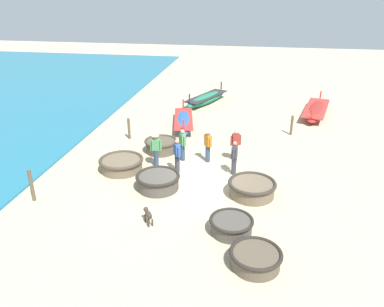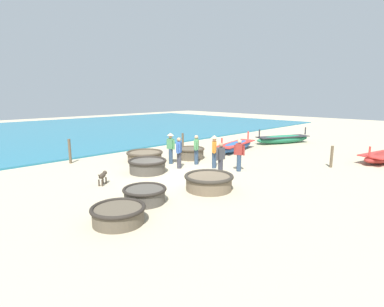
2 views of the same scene
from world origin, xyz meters
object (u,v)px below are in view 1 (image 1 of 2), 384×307
Objects in this scene: coracle_front_right at (252,188)px; long_boat_ochre_hull at (184,121)px; coracle_front_left at (161,145)px; mooring_post_mid_beach at (292,125)px; fisherman_standing_right at (236,144)px; fisherman_crouching at (183,144)px; coracle_tilted at (231,225)px; fisherman_hauling at (177,155)px; mooring_post_shoreline at (129,129)px; mooring_post_inland at (32,185)px; coracle_center at (158,181)px; long_boat_green_hull at (206,99)px; dog at (148,214)px; long_boat_blue_hull at (316,110)px; fisherman_with_hat at (234,157)px; fisherman_standing_left at (208,143)px; fisherman_by_coracle at (156,147)px; coracle_far_left at (121,164)px; coracle_beside_post at (256,258)px.

long_boat_ochre_hull is (-4.21, 7.44, -0.01)m from coracle_front_right.
coracle_front_left is 7.53m from mooring_post_mid_beach.
fisherman_crouching is (-2.48, -0.40, 0.00)m from fisherman_standing_right.
coracle_tilted is 4.99m from fisherman_hauling.
coracle_tilted is 1.30× the size of mooring_post_shoreline.
fisherman_hauling reaches higher than mooring_post_inland.
mooring_post_shoreline is at bearing 119.89° from coracle_center.
coracle_tilted is 7.79m from mooring_post_inland.
coracle_tilted is at bearing -79.08° from long_boat_green_hull.
fisherman_hauling reaches higher than long_boat_ochre_hull.
mooring_post_shoreline is at bearing 76.81° from mooring_post_inland.
dog is (0.67, -10.03, 0.05)m from long_boat_ochre_hull.
long_boat_green_hull is at bearing 168.96° from long_boat_blue_hull.
fisherman_with_hat is 1.00× the size of fisherman_crouching.
fisherman_hauling is (-1.20, -1.29, -0.12)m from fisherman_standing_left.
fisherman_with_hat is 6.12m from mooring_post_mid_beach.
fisherman_standing_left reaches higher than mooring_post_mid_beach.
fisherman_hauling is at bearing -127.09° from long_boat_blue_hull.
long_boat_green_hull is (-2.91, 15.09, 0.05)m from coracle_tilted.
mooring_post_shoreline reaches higher than long_boat_blue_hull.
coracle_front_left is 0.37× the size of long_boat_ochre_hull.
dog is at bearing -104.44° from fisherman_standing_left.
long_boat_green_hull is 15.12m from mooring_post_inland.
fisherman_standing_left reaches higher than coracle_front_left.
coracle_front_right is 4.39m from dog.
fisherman_by_coracle is (-0.90, -10.56, 0.62)m from long_boat_green_hull.
coracle_far_left is at bearing 146.53° from coracle_center.
fisherman_standing_right is 1.00× the size of fisherman_hauling.
coracle_far_left reaches higher than coracle_tilted.
coracle_far_left is at bearing 143.54° from coracle_tilted.
coracle_center is 1.15× the size of coracle_beside_post.
mooring_post_mid_beach is (6.45, 5.21, -0.40)m from fisherman_by_coracle.
fisherman_crouching is 4.09m from mooring_post_shoreline.
long_boat_green_hull is at bearing 98.16° from fisherman_standing_left.
coracle_tilted is 9.80m from mooring_post_shoreline.
coracle_tilted is at bearing -108.08° from long_boat_blue_hull.
fisherman_with_hat reaches higher than coracle_beside_post.
coracle_front_right is 0.96× the size of coracle_far_left.
mooring_post_inland is (-3.74, -5.45, 0.32)m from coracle_front_left.
coracle_center is at bearing 96.52° from dog.
mooring_post_mid_beach reaches higher than coracle_far_left.
coracle_front_left is 2.57m from mooring_post_shoreline.
fisherman_standing_right is (3.76, -0.42, 0.49)m from coracle_front_left.
long_boat_green_hull is at bearing 136.09° from mooring_post_mid_beach.
fisherman_hauling reaches higher than mooring_post_mid_beach.
mooring_post_shoreline is at bearing -136.47° from long_boat_ochre_hull.
coracle_front_left is 0.99× the size of fisherman_by_coracle.
mooring_post_shoreline is (-2.55, -2.42, 0.26)m from long_boat_ochre_hull.
fisherman_standing_right is (-1.09, 7.35, 0.55)m from coracle_beside_post.
fisherman_by_coracle is at bearing -160.55° from fisherman_standing_right.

